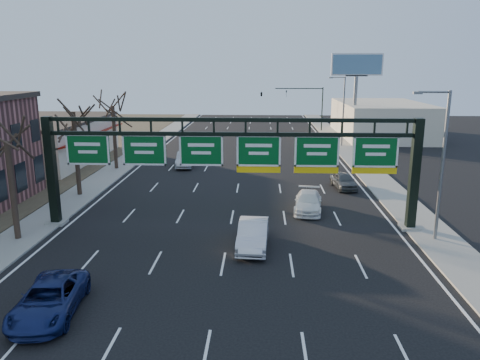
{
  "coord_description": "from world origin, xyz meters",
  "views": [
    {
      "loc": [
        1.94,
        -21.25,
        10.35
      ],
      "look_at": [
        0.65,
        7.88,
        3.2
      ],
      "focal_mm": 35.0,
      "sensor_mm": 36.0,
      "label": 1
    }
  ],
  "objects_px": {
    "sign_gantry": "(232,158)",
    "car_white_wagon": "(308,202)",
    "car_silver_sedan": "(253,234)",
    "car_blue_suv": "(49,299)"
  },
  "relations": [
    {
      "from": "sign_gantry",
      "to": "car_white_wagon",
      "type": "bearing_deg",
      "value": 34.59
    },
    {
      "from": "car_blue_suv",
      "to": "car_silver_sedan",
      "type": "bearing_deg",
      "value": 37.57
    },
    {
      "from": "car_blue_suv",
      "to": "car_white_wagon",
      "type": "xyz_separation_m",
      "value": [
        12.41,
        15.24,
        -0.03
      ]
    },
    {
      "from": "car_silver_sedan",
      "to": "car_white_wagon",
      "type": "bearing_deg",
      "value": 64.31
    },
    {
      "from": "sign_gantry",
      "to": "car_silver_sedan",
      "type": "bearing_deg",
      "value": -68.55
    },
    {
      "from": "sign_gantry",
      "to": "car_silver_sedan",
      "type": "xyz_separation_m",
      "value": [
        1.41,
        -3.58,
        -3.84
      ]
    },
    {
      "from": "car_white_wagon",
      "to": "car_blue_suv",
      "type": "bearing_deg",
      "value": -122.09
    },
    {
      "from": "car_blue_suv",
      "to": "car_white_wagon",
      "type": "distance_m",
      "value": 19.65
    },
    {
      "from": "sign_gantry",
      "to": "car_silver_sedan",
      "type": "height_order",
      "value": "sign_gantry"
    },
    {
      "from": "car_blue_suv",
      "to": "car_silver_sedan",
      "type": "xyz_separation_m",
      "value": [
        8.51,
        8.0,
        0.08
      ]
    }
  ]
}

